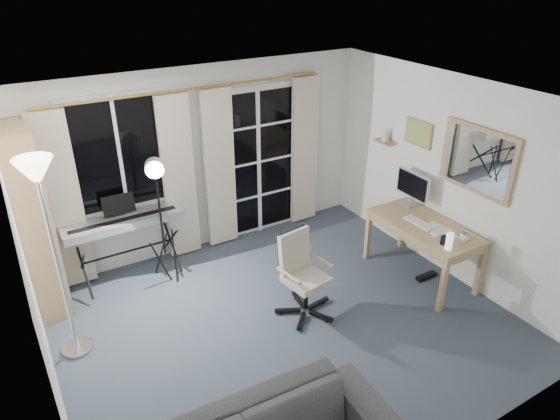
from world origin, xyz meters
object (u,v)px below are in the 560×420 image
object	(u,v)px
keyboard_piano	(124,223)
desk	(424,231)
mug	(465,236)
monitor	(413,186)
studio_light	(156,183)
office_chair	(300,266)
torchiere_lamp	(42,202)
bookshelf	(29,224)

from	to	relation	value
keyboard_piano	desk	world-z (taller)	keyboard_piano
desk	mug	distance (m)	0.53
keyboard_piano	monitor	bearing A→B (deg)	-22.44
studio_light	monitor	xyz separation A→B (m)	(2.89, -1.02, -0.31)
studio_light	office_chair	world-z (taller)	studio_light
keyboard_piano	desk	distance (m)	3.53
keyboard_piano	mug	xyz separation A→B (m)	(3.16, -2.26, 0.02)
torchiere_lamp	keyboard_piano	world-z (taller)	torchiere_lamp
studio_light	monitor	bearing A→B (deg)	-2.82
bookshelf	keyboard_piano	world-z (taller)	bookshelf
bookshelf	monitor	xyz separation A→B (m)	(4.20, -1.35, -0.01)
office_chair	monitor	size ratio (longest dim) A/B	1.83
monitor	keyboard_piano	bearing A→B (deg)	158.23
keyboard_piano	monitor	world-z (taller)	monitor
studio_light	office_chair	distance (m)	1.82
desk	monitor	size ratio (longest dim) A/B	2.60
bookshelf	mug	size ratio (longest dim) A/B	17.82
studio_light	desk	world-z (taller)	studio_light
office_chair	desk	size ratio (longest dim) A/B	0.71
torchiere_lamp	studio_light	xyz separation A→B (m)	(1.19, 0.68, -0.35)
mug	monitor	bearing A→B (deg)	84.19
studio_light	mug	bearing A→B (deg)	-18.58
studio_light	office_chair	bearing A→B (deg)	-32.92
bookshelf	mug	world-z (taller)	bookshelf
torchiere_lamp	desk	distance (m)	4.09
keyboard_piano	office_chair	bearing A→B (deg)	-47.73
torchiere_lamp	keyboard_piano	bearing A→B (deg)	49.60
mug	desk	bearing A→B (deg)	101.31
monitor	mug	distance (m)	0.98
studio_light	monitor	size ratio (longest dim) A/B	3.13
torchiere_lamp	mug	xyz separation A→B (m)	(3.98, -1.29, -0.87)
torchiere_lamp	monitor	size ratio (longest dim) A/B	3.97
torchiere_lamp	studio_light	world-z (taller)	torchiere_lamp
studio_light	bookshelf	bearing A→B (deg)	-177.67
studio_light	desk	bearing A→B (deg)	-12.01
bookshelf	mug	xyz separation A→B (m)	(4.11, -2.30, -0.22)
bookshelf	monitor	bearing A→B (deg)	-17.79
studio_light	office_chair	xyz separation A→B (m)	(1.08, -1.26, -0.74)
studio_light	mug	world-z (taller)	studio_light
keyboard_piano	studio_light	bearing A→B (deg)	-39.69
studio_light	desk	xyz separation A→B (m)	(2.70, -1.47, -0.67)
desk	torchiere_lamp	bearing A→B (deg)	168.73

